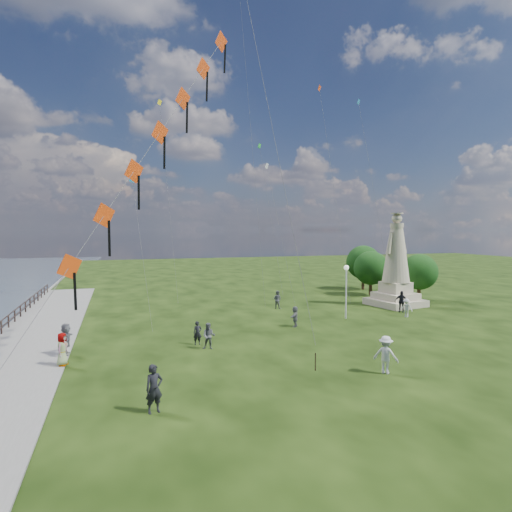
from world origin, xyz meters
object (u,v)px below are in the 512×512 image
object	(u,v)px
person_0	(154,389)
person_11	(295,316)
person_5	(66,341)
person_2	(386,355)
person_9	(401,302)
statue	(396,271)
lamppost	(346,280)
person_8	(406,308)
person_6	(198,333)
person_10	(62,351)
person_1	(209,336)
person_7	(277,300)

from	to	relation	value
person_0	person_11	bearing A→B (deg)	30.93
person_0	person_5	size ratio (longest dim) A/B	1.06
person_2	person_9	bearing A→B (deg)	-81.70
statue	lamppost	distance (m)	8.33
lamppost	person_8	size ratio (longest dim) A/B	2.85
statue	person_6	xyz separation A→B (m)	(-20.04, -7.84, -2.53)
person_6	person_10	bearing A→B (deg)	-164.09
lamppost	person_11	world-z (taller)	lamppost
person_11	lamppost	bearing A→B (deg)	138.96
person_2	person_5	size ratio (longest dim) A/B	1.04
person_5	person_6	xyz separation A→B (m)	(7.41, 0.15, -0.16)
person_6	person_10	distance (m)	7.69
person_6	person_9	bearing A→B (deg)	14.55
lamppost	person_11	xyz separation A→B (m)	(-4.97, -1.36, -2.34)
statue	person_5	world-z (taller)	statue
person_1	person_11	distance (m)	8.17
person_8	person_1	bearing A→B (deg)	-111.87
person_2	person_7	distance (m)	17.93
lamppost	person_10	size ratio (longest dim) A/B	2.53
person_0	person_5	world-z (taller)	person_0
person_0	person_7	size ratio (longest dim) A/B	1.16
lamppost	person_6	world-z (taller)	lamppost
lamppost	person_8	distance (m)	5.60
lamppost	person_2	distance (m)	13.22
lamppost	person_5	size ratio (longest dim) A/B	2.41
person_6	person_8	size ratio (longest dim) A/B	0.97
person_1	statue	bearing A→B (deg)	45.38
person_5	lamppost	bearing A→B (deg)	-77.97
person_5	person_10	distance (m)	2.01
person_6	person_7	size ratio (longest dim) A/B	0.89
person_7	person_10	world-z (taller)	person_10
lamppost	person_5	xyz separation A→B (m)	(-20.03, -4.20, -2.20)
person_2	statue	bearing A→B (deg)	-79.83
person_2	person_8	bearing A→B (deg)	-83.59
person_1	person_11	world-z (taller)	person_1
person_7	person_11	world-z (taller)	person_7
person_0	person_8	xyz separation A→B (m)	(20.97, 12.30, -0.19)
lamppost	person_10	xyz separation A→B (m)	(-20.01, -6.21, -2.24)
person_10	person_11	size ratio (longest dim) A/B	1.13
person_1	lamppost	bearing A→B (deg)	43.91
person_5	person_11	xyz separation A→B (m)	(15.06, 2.83, -0.14)
person_10	lamppost	bearing A→B (deg)	-54.11
statue	person_0	world-z (taller)	statue
lamppost	person_10	world-z (taller)	lamppost
statue	person_11	bearing A→B (deg)	-167.36
person_11	person_0	bearing A→B (deg)	-9.15
person_8	person_11	bearing A→B (deg)	-123.57
person_6	person_11	world-z (taller)	person_11
person_0	person_9	bearing A→B (deg)	16.63
person_9	person_11	distance (m)	11.10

